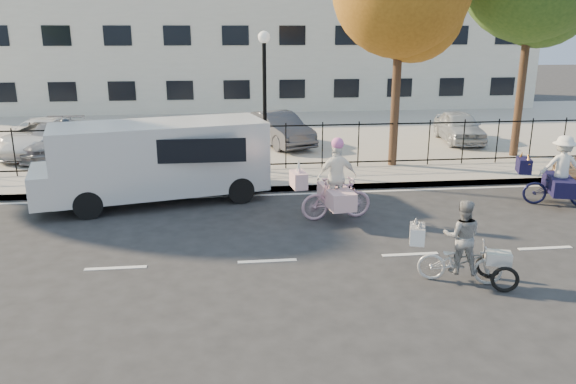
{
  "coord_description": "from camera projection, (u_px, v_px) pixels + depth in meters",
  "views": [
    {
      "loc": [
        -0.81,
        -10.52,
        4.54
      ],
      "look_at": [
        0.57,
        1.2,
        1.1
      ],
      "focal_mm": 35.0,
      "sensor_mm": 36.0,
      "label": 1
    }
  ],
  "objects": [
    {
      "name": "ground",
      "position": [
        267.0,
        261.0,
        11.39
      ],
      "size": [
        120.0,
        120.0,
        0.0
      ],
      "primitive_type": "plane",
      "color": "#333334"
    },
    {
      "name": "road_markings",
      "position": [
        267.0,
        261.0,
        11.39
      ],
      "size": [
        60.0,
        9.52,
        0.01
      ],
      "primitive_type": null,
      "color": "silver",
      "rests_on": "ground"
    },
    {
      "name": "curb",
      "position": [
        253.0,
        190.0,
        16.19
      ],
      "size": [
        60.0,
        0.1,
        0.15
      ],
      "primitive_type": "cube",
      "color": "#A8A399",
      "rests_on": "ground"
    },
    {
      "name": "sidewalk",
      "position": [
        251.0,
        180.0,
        17.19
      ],
      "size": [
        60.0,
        2.2,
        0.15
      ],
      "primitive_type": "cube",
      "color": "#A8A399",
      "rests_on": "ground"
    },
    {
      "name": "parking_lot",
      "position": [
        241.0,
        130.0,
        25.67
      ],
      "size": [
        60.0,
        15.6,
        0.15
      ],
      "primitive_type": "cube",
      "color": "#A8A399",
      "rests_on": "ground"
    },
    {
      "name": "iron_fence",
      "position": [
        249.0,
        147.0,
        18.01
      ],
      "size": [
        58.0,
        0.06,
        1.5
      ],
      "primitive_type": null,
      "color": "black",
      "rests_on": "sidewalk"
    },
    {
      "name": "building",
      "position": [
        234.0,
        55.0,
        34.39
      ],
      "size": [
        34.0,
        10.0,
        6.0
      ],
      "primitive_type": "cube",
      "color": "silver",
      "rests_on": "ground"
    },
    {
      "name": "lamppost",
      "position": [
        264.0,
        78.0,
        17.06
      ],
      "size": [
        0.36,
        0.36,
        4.33
      ],
      "color": "black",
      "rests_on": "sidewalk"
    },
    {
      "name": "street_sign",
      "position": [
        189.0,
        134.0,
        17.27
      ],
      "size": [
        0.85,
        0.06,
        1.8
      ],
      "color": "black",
      "rests_on": "sidewalk"
    },
    {
      "name": "zebra_trike",
      "position": [
        461.0,
        251.0,
        10.31
      ],
      "size": [
        1.85,
        1.16,
        1.59
      ],
      "rotation": [
        0.0,
        0.0,
        1.25
      ],
      "color": "silver",
      "rests_on": "ground"
    },
    {
      "name": "unicorn_bike",
      "position": [
        335.0,
        190.0,
        13.71
      ],
      "size": [
        2.06,
        1.45,
        2.05
      ],
      "rotation": [
        0.0,
        0.0,
        1.69
      ],
      "color": "#D9A5BB",
      "rests_on": "ground"
    },
    {
      "name": "bull_bike",
      "position": [
        559.0,
        178.0,
        14.81
      ],
      "size": [
        2.09,
        1.48,
        1.88
      ],
      "rotation": [
        0.0,
        0.0,
        1.26
      ],
      "color": "black",
      "rests_on": "ground"
    },
    {
      "name": "white_van",
      "position": [
        156.0,
        159.0,
        15.06
      ],
      "size": [
        6.43,
        3.25,
        2.15
      ],
      "rotation": [
        0.0,
        0.0,
        0.23
      ],
      "color": "white",
      "rests_on": "ground"
    },
    {
      "name": "pedestrian",
      "position": [
        68.0,
        148.0,
        16.96
      ],
      "size": [
        0.68,
        0.46,
        1.82
      ],
      "primitive_type": "imported",
      "rotation": [
        0.0,
        0.0,
        3.11
      ],
      "color": "black",
      "rests_on": "sidewalk"
    },
    {
      "name": "lot_car_a",
      "position": [
        55.0,
        139.0,
        20.08
      ],
      "size": [
        1.79,
        4.13,
        1.19
      ],
      "primitive_type": "imported",
      "rotation": [
        0.0,
        0.0,
        0.03
      ],
      "color": "#95969C",
      "rests_on": "parking_lot"
    },
    {
      "name": "lot_car_b",
      "position": [
        41.0,
        137.0,
        20.35
      ],
      "size": [
        2.48,
        4.64,
        1.24
      ],
      "primitive_type": "imported",
      "rotation": [
        0.0,
        0.0,
        -0.1
      ],
      "color": "white",
      "rests_on": "parking_lot"
    },
    {
      "name": "lot_car_c",
      "position": [
        278.0,
        129.0,
        21.83
      ],
      "size": [
        2.69,
        4.11,
        1.28
      ],
      "primitive_type": "imported",
      "rotation": [
        0.0,
        0.0,
        0.38
      ],
      "color": "#45464C",
      "rests_on": "parking_lot"
    },
    {
      "name": "lot_car_d",
      "position": [
        459.0,
        127.0,
        22.53
      ],
      "size": [
        1.84,
        3.7,
        1.21
      ],
      "primitive_type": "imported",
      "rotation": [
        0.0,
        0.0,
        -0.12
      ],
      "color": "#B8BCC0",
      "rests_on": "parking_lot"
    }
  ]
}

